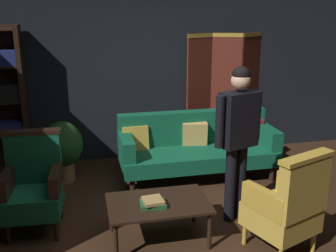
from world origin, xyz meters
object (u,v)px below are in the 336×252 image
at_px(velvet_couch, 197,145).
at_px(armchair_gilt_accent, 287,205).
at_px(coffee_table, 158,206).
at_px(potted_plant, 62,147).
at_px(folding_screen, 225,93).
at_px(book_tan_leather, 153,201).
at_px(standing_figure, 238,131).
at_px(armchair_wing_left, 34,185).
at_px(book_green_cloth, 153,204).

bearing_deg(velvet_couch, armchair_gilt_accent, -80.88).
xyz_separation_m(coffee_table, potted_plant, (-0.96, 1.69, 0.11)).
bearing_deg(folding_screen, book_tan_leather, -124.16).
bearing_deg(potted_plant, standing_figure, -38.07).
relative_size(velvet_couch, book_tan_leather, 10.79).
bearing_deg(book_tan_leather, potted_plant, 117.02).
bearing_deg(book_tan_leather, armchair_gilt_accent, -17.93).
relative_size(folding_screen, armchair_gilt_accent, 1.83).
distance_m(armchair_wing_left, standing_figure, 2.21).
xyz_separation_m(armchair_gilt_accent, book_tan_leather, (-1.20, 0.39, -0.01)).
bearing_deg(armchair_wing_left, book_green_cloth, -26.97).
bearing_deg(armchair_gilt_accent, book_green_cloth, 162.07).
bearing_deg(standing_figure, coffee_table, -165.65).
distance_m(coffee_table, armchair_gilt_accent, 1.23).
distance_m(coffee_table, book_green_cloth, 0.12).
height_order(velvet_couch, potted_plant, velvet_couch).
bearing_deg(standing_figure, potted_plant, 141.93).
height_order(velvet_couch, armchair_gilt_accent, armchair_gilt_accent).
bearing_deg(folding_screen, standing_figure, -106.83).
xyz_separation_m(armchair_gilt_accent, book_green_cloth, (-1.20, 0.39, -0.05)).
relative_size(velvet_couch, standing_figure, 1.25).
relative_size(potted_plant, book_green_cloth, 3.35).
relative_size(velvet_couch, potted_plant, 2.55).
height_order(armchair_wing_left, book_green_cloth, armchair_wing_left).
xyz_separation_m(folding_screen, armchair_gilt_accent, (-0.38, -2.72, -0.50)).
height_order(folding_screen, standing_figure, folding_screen).
bearing_deg(armchair_wing_left, velvet_couch, 24.69).
bearing_deg(velvet_couch, coffee_table, -119.63).
height_order(folding_screen, book_green_cloth, folding_screen).
bearing_deg(velvet_couch, potted_plant, 172.68).
bearing_deg(folding_screen, armchair_wing_left, -147.45).
height_order(folding_screen, coffee_table, folding_screen).
bearing_deg(book_green_cloth, armchair_wing_left, 153.03).
bearing_deg(coffee_table, book_tan_leather, -133.85).
relative_size(armchair_gilt_accent, standing_figure, 0.61).
bearing_deg(folding_screen, coffee_table, -123.83).
height_order(armchair_wing_left, book_tan_leather, armchair_wing_left).
height_order(coffee_table, book_green_cloth, book_green_cloth).
relative_size(folding_screen, standing_figure, 1.12).
distance_m(coffee_table, potted_plant, 1.95).
bearing_deg(armchair_gilt_accent, book_tan_leather, 162.07).
bearing_deg(armchair_gilt_accent, standing_figure, 108.90).
distance_m(book_green_cloth, book_tan_leather, 0.04).
height_order(standing_figure, book_green_cloth, standing_figure).
xyz_separation_m(armchair_gilt_accent, standing_figure, (-0.24, 0.69, 0.54)).
height_order(armchair_gilt_accent, armchair_wing_left, same).
distance_m(armchair_wing_left, potted_plant, 1.20).
xyz_separation_m(velvet_couch, armchair_gilt_accent, (0.31, -1.92, 0.04)).
bearing_deg(book_green_cloth, coffee_table, 46.15).
relative_size(standing_figure, book_tan_leather, 8.66).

